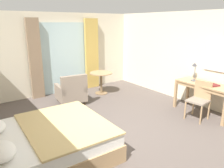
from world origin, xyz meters
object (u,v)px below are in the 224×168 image
object	(u,v)px
bed	(43,143)
desk_chair	(200,98)
closed_book	(212,84)
armchair_by_window	(71,92)
round_cafe_table	(101,78)
desk_lamp	(195,68)
writing_desk	(205,87)

from	to	relation	value
bed	desk_chair	xyz separation A→B (m)	(3.51, -0.59, 0.23)
closed_book	armchair_by_window	world-z (taller)	armchair_by_window
round_cafe_table	closed_book	bearing A→B (deg)	-67.42
desk_chair	desk_lamp	distance (m)	0.90
closed_book	round_cafe_table	xyz separation A→B (m)	(-1.23, 2.96, -0.27)
writing_desk	round_cafe_table	distance (m)	3.07
bed	desk_chair	world-z (taller)	bed
desk_chair	desk_lamp	size ratio (longest dim) A/B	1.89
bed	desk_lamp	distance (m)	4.06
armchair_by_window	round_cafe_table	size ratio (longest dim) A/B	1.21
desk_chair	round_cafe_table	bearing A→B (deg)	106.21
writing_desk	desk_chair	size ratio (longest dim) A/B	1.58
writing_desk	desk_lamp	xyz separation A→B (m)	(0.09, 0.41, 0.39)
desk_chair	armchair_by_window	bearing A→B (deg)	127.13
writing_desk	closed_book	bearing A→B (deg)	-88.29
desk_chair	round_cafe_table	world-z (taller)	desk_chair
closed_book	desk_lamp	bearing A→B (deg)	96.48
armchair_by_window	round_cafe_table	bearing A→B (deg)	12.84
bed	closed_book	bearing A→B (deg)	-9.23
bed	writing_desk	world-z (taller)	bed
desk_lamp	armchair_by_window	distance (m)	3.35
desk_lamp	armchair_by_window	bearing A→B (deg)	139.34
armchair_by_window	round_cafe_table	xyz separation A→B (m)	(1.16, 0.26, 0.18)
writing_desk	desk_lamp	world-z (taller)	desk_lamp
closed_book	armchair_by_window	size ratio (longest dim) A/B	0.37
desk_chair	bed	bearing A→B (deg)	170.42
desk_chair	desk_lamp	bearing A→B (deg)	47.98
bed	closed_book	distance (m)	3.97
closed_book	round_cafe_table	distance (m)	3.21
closed_book	armchair_by_window	bearing A→B (deg)	147.13
writing_desk	closed_book	xyz separation A→B (m)	(0.00, -0.15, 0.11)
desk_lamp	armchair_by_window	world-z (taller)	desk_lamp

